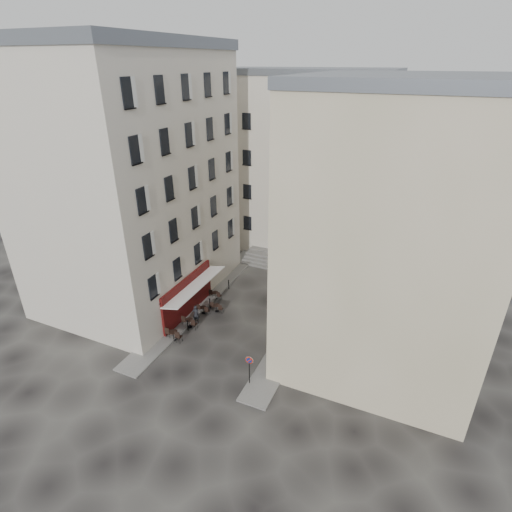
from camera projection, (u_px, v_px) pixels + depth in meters
The scene contains 18 objects.
ground at pixel (230, 334), 31.26m from camera, with size 90.00×90.00×0.00m, color black.
sidewalk_left at pixel (206, 296), 36.15m from camera, with size 2.00×22.00×0.12m, color slate.
sidewalk_right at pixel (297, 326), 32.05m from camera, with size 2.00×18.00×0.12m, color slate.
building_left at pixel (131, 181), 33.00m from camera, with size 12.20×16.20×20.60m.
building_right at pixel (393, 229), 26.19m from camera, with size 12.20×14.20×18.60m.
building_back at pixel (300, 163), 43.09m from camera, with size 18.20×10.20×18.60m.
cafe_storefront at pixel (189, 295), 32.82m from camera, with size 1.74×7.30×3.50m.
stone_steps at pixel (286, 262), 41.39m from camera, with size 9.00×3.15×0.80m.
bollard_near at pixel (188, 325), 31.39m from camera, with size 0.12×0.12×0.98m.
bollard_mid at pixel (210, 303), 34.26m from camera, with size 0.12×0.12×0.98m.
bollard_far at pixel (229, 284), 37.13m from camera, with size 0.12×0.12×0.98m.
no_parking_sign at pixel (249, 365), 25.67m from camera, with size 0.52×0.10×2.29m.
bistro_table_a at pixel (174, 334), 30.34m from camera, with size 1.42×0.66×1.00m.
bistro_table_b at pixel (190, 322), 31.81m from camera, with size 1.35×0.63×0.95m.
bistro_table_c at pixel (204, 309), 33.58m from camera, with size 1.15×0.54×0.81m.
bistro_table_d at pixel (217, 307), 33.83m from camera, with size 1.18×0.56×0.83m.
bistro_table_e at pixel (215, 294), 35.69m from camera, with size 1.18×0.55×0.83m.
pedestrian at pixel (196, 314), 32.22m from camera, with size 0.60×0.39×1.65m, color black.
Camera 1 is at (12.14, -22.35, 19.27)m, focal length 28.00 mm.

